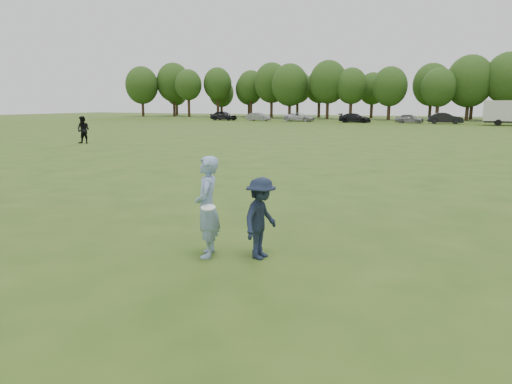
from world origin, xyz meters
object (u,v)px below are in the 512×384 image
Objects in this scene: defender at (261,218)px; car_d at (355,118)px; player_far_a at (83,130)px; car_c at (299,117)px; car_f at (445,118)px; car_e at (409,119)px; thrower at (207,207)px; car_b at (258,117)px; car_a at (224,116)px.

defender is 0.33× the size of car_d.
car_c is (1.00, 43.97, -0.31)m from player_far_a.
player_far_a is 0.42× the size of car_f.
car_d is (9.90, 43.35, -0.30)m from player_far_a.
defender is 0.32× the size of car_c.
defender is at bearing -162.63° from car_c.
car_c is at bearing 94.40° from car_e.
car_d is (8.90, -0.63, 0.01)m from car_c.
car_d is (-10.94, 60.92, -0.29)m from thrower.
thrower is at bearing 171.79° from car_f.
car_f reaches higher than car_c.
car_d is 1.01× the size of car_f.
car_d is (15.71, 0.12, 0.03)m from car_b.
car_c is (13.07, 1.00, -0.11)m from car_a.
car_b is 15.71m from car_d.
car_c reaches higher than car_b.
car_a is 0.94× the size of car_c.
defender reaches higher than car_c.
player_far_a is at bearing -154.39° from thrower.
thrower is at bearing -149.45° from car_b.
car_d is at bearing -83.56° from car_a.
player_far_a reaches higher than car_a.
defender is 0.33× the size of car_f.
car_a is 34.38m from car_f.
thrower is 61.90m from car_d.
car_c is (-19.84, 61.55, -0.30)m from thrower.
car_a is at bearing 92.96° from car_c.
car_c is 8.92m from car_d.
car_f is (22.27, 44.62, -0.22)m from player_far_a.
car_c is at bearing 88.22° from car_d.
car_e is at bearing -81.46° from car_a.
player_far_a reaches higher than car_d.
thrower reaches higher than car_c.
car_a reaches higher than car_c.
thrower is 66.39m from car_b.
car_a is (-32.92, 60.55, -0.19)m from thrower.
car_d reaches higher than car_b.
thrower is at bearing -167.57° from car_d.
player_far_a is at bearing 55.81° from defender.
player_far_a is 0.42× the size of car_d.
car_b is (-27.64, 60.48, -0.13)m from defender.
player_far_a is 44.46m from car_d.
car_b is 0.85× the size of car_d.
car_a is 0.98× the size of car_d.
car_f is (12.37, 1.27, 0.09)m from car_d.
car_f is at bearing -86.92° from car_e.
car_d is at bearing 15.27° from defender.
car_f is at bearing 52.67° from player_far_a.
player_far_a is at bearing 177.28° from car_c.
car_e is (-3.33, 62.13, -0.31)m from thrower.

